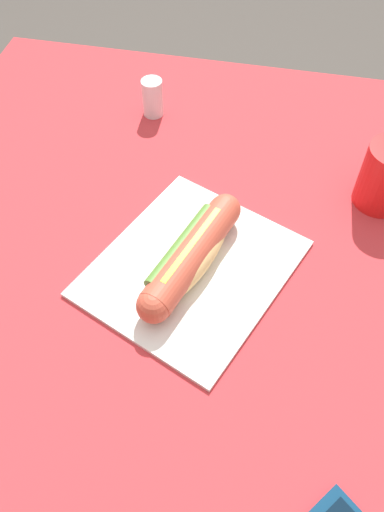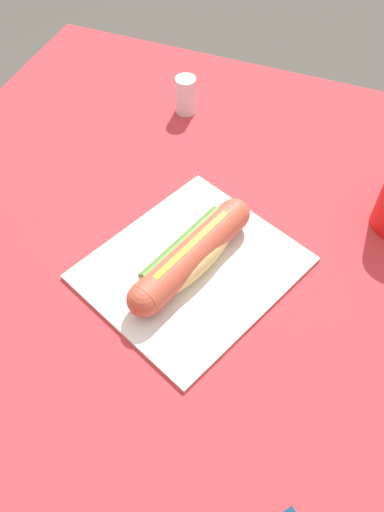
# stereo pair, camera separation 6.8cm
# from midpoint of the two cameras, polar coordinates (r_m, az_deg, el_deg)

# --- Properties ---
(ground_plane) EXTENTS (6.00, 6.00, 0.00)m
(ground_plane) POSITION_cam_midpoint_polar(r_m,az_deg,el_deg) (1.38, -3.88, -20.50)
(ground_plane) COLOR #47423D
(ground_plane) RESTS_ON ground
(dining_table) EXTENTS (1.06, 0.87, 0.75)m
(dining_table) POSITION_cam_midpoint_polar(r_m,az_deg,el_deg) (0.82, -6.18, -8.20)
(dining_table) COLOR brown
(dining_table) RESTS_ON ground
(paper_wrapper) EXTENTS (0.34, 0.32, 0.01)m
(paper_wrapper) POSITION_cam_midpoint_polar(r_m,az_deg,el_deg) (0.70, -2.77, -1.52)
(paper_wrapper) COLOR silver
(paper_wrapper) RESTS_ON dining_table
(hot_dog) EXTENTS (0.22, 0.11, 0.05)m
(hot_dog) POSITION_cam_midpoint_polar(r_m,az_deg,el_deg) (0.68, -2.93, -0.04)
(hot_dog) COLOR #E5BC75
(hot_dog) RESTS_ON paper_wrapper
(salt_shaker) EXTENTS (0.04, 0.04, 0.07)m
(salt_shaker) POSITION_cam_midpoint_polar(r_m,az_deg,el_deg) (0.93, -6.60, 17.00)
(salt_shaker) COLOR silver
(salt_shaker) RESTS_ON dining_table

